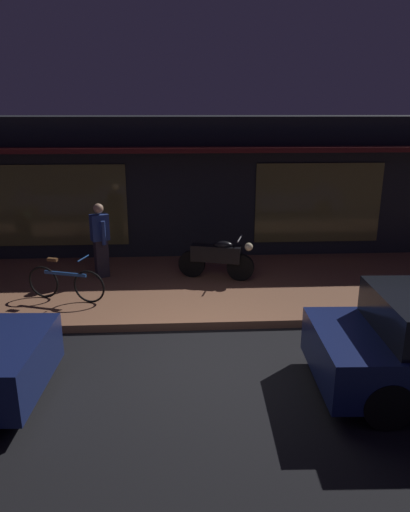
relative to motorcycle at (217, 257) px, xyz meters
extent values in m
plane|color=black|center=(-0.52, -3.27, -0.65)|extent=(60.00, 60.00, 0.00)
cube|color=brown|center=(-0.52, -0.27, -0.57)|extent=(18.00, 4.00, 0.15)
cube|color=black|center=(-0.52, 3.13, 1.15)|extent=(18.00, 2.80, 3.60)
cube|color=brown|center=(-3.72, 1.71, 0.85)|extent=(3.20, 0.04, 2.00)
cube|color=brown|center=(2.68, 1.71, 0.85)|extent=(3.20, 0.04, 2.00)
cube|color=#591919|center=(-0.52, 1.48, 2.20)|extent=(16.20, 0.50, 0.12)
cylinder|color=black|center=(-0.56, 0.16, -0.20)|extent=(0.61, 0.28, 0.60)
cylinder|color=black|center=(0.50, -0.14, -0.20)|extent=(0.61, 0.28, 0.60)
cube|color=black|center=(-0.03, 0.01, 0.08)|extent=(1.13, 0.57, 0.36)
ellipsoid|color=black|center=(0.11, -0.03, 0.28)|extent=(0.49, 0.35, 0.20)
sphere|color=#F9EDB7|center=(0.66, -0.19, 0.28)|extent=(0.18, 0.18, 0.18)
cylinder|color=gray|center=(0.47, -0.13, 0.45)|extent=(0.18, 0.54, 0.03)
torus|color=black|center=(-3.54, -0.93, -0.17)|extent=(0.64, 0.24, 0.66)
torus|color=black|center=(-2.59, -1.24, -0.17)|extent=(0.64, 0.24, 0.66)
cube|color=#1E478C|center=(-3.07, -1.09, 0.05)|extent=(0.87, 0.31, 0.06)
cube|color=brown|center=(-3.31, -1.01, 0.32)|extent=(0.21, 0.14, 0.06)
cylinder|color=#1E478C|center=(-2.67, -1.22, 0.40)|extent=(0.15, 0.41, 0.02)
cube|color=#28232D|center=(-2.58, 0.28, -0.07)|extent=(0.34, 0.30, 0.85)
cube|color=navy|center=(-2.58, 0.28, 0.64)|extent=(0.44, 0.37, 0.58)
sphere|color=tan|center=(-2.58, 0.28, 1.06)|extent=(0.22, 0.22, 0.22)
cylinder|color=navy|center=(-2.46, 0.05, 0.57)|extent=(0.12, 0.12, 0.52)
cylinder|color=navy|center=(-2.69, 0.51, 0.57)|extent=(0.12, 0.12, 0.52)
cylinder|color=black|center=(-3.31, -3.46, -0.33)|extent=(0.65, 0.25, 0.64)
cylinder|color=black|center=(1.73, -3.50, -0.33)|extent=(0.65, 0.24, 0.64)
cylinder|color=black|center=(1.68, -5.06, -0.33)|extent=(0.65, 0.24, 0.64)
camera|label=1|loc=(-0.82, -9.92, 3.11)|focal=33.21mm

